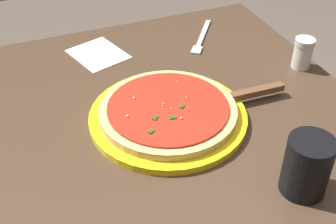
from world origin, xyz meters
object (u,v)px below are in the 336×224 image
object	(u,v)px
serving_plate	(168,117)
napkin_folded_right	(98,54)
pizza	(168,110)
cup_tall_drink	(307,166)
fork	(201,38)
pizza_server	(238,96)
parmesan_shaker	(303,53)

from	to	relation	value
serving_plate	napkin_folded_right	distance (m)	0.31
pizza	cup_tall_drink	world-z (taller)	cup_tall_drink
napkin_folded_right	fork	distance (m)	0.27
napkin_folded_right	cup_tall_drink	bearing A→B (deg)	20.01
pizza	pizza_server	xyz separation A→B (m)	(0.00, 0.16, -0.00)
cup_tall_drink	parmesan_shaker	xyz separation A→B (m)	(-0.33, 0.23, -0.02)
napkin_folded_right	pizza	bearing A→B (deg)	11.90
serving_plate	fork	size ratio (longest dim) A/B	1.98
pizza_server	cup_tall_drink	bearing A→B (deg)	-3.80
pizza_server	fork	bearing A→B (deg)	170.18
pizza_server	pizza	bearing A→B (deg)	-91.81
cup_tall_drink	parmesan_shaker	bearing A→B (deg)	145.30
pizza	napkin_folded_right	distance (m)	0.31
napkin_folded_right	parmesan_shaker	xyz separation A→B (m)	(0.24, 0.43, 0.04)
pizza	pizza_server	distance (m)	0.16
pizza_server	cup_tall_drink	xyz separation A→B (m)	(0.25, -0.02, 0.03)
pizza_server	parmesan_shaker	distance (m)	0.22
fork	cup_tall_drink	bearing A→B (deg)	-7.01
serving_plate	parmesan_shaker	size ratio (longest dim) A/B	4.30
cup_tall_drink	napkin_folded_right	xyz separation A→B (m)	(-0.56, -0.20, -0.05)
napkin_folded_right	fork	xyz separation A→B (m)	(0.03, 0.27, 0.00)
pizza_server	cup_tall_drink	distance (m)	0.25
serving_plate	pizza	world-z (taller)	pizza
pizza_server	parmesan_shaker	bearing A→B (deg)	109.64
serving_plate	pizza	distance (m)	0.02
cup_tall_drink	parmesan_shaker	distance (m)	0.40
fork	parmesan_shaker	size ratio (longest dim) A/B	2.17
napkin_folded_right	serving_plate	bearing A→B (deg)	11.90
serving_plate	parmesan_shaker	xyz separation A→B (m)	(-0.07, 0.37, 0.03)
serving_plate	parmesan_shaker	world-z (taller)	parmesan_shaker
fork	napkin_folded_right	bearing A→B (deg)	-95.36
serving_plate	cup_tall_drink	bearing A→B (deg)	28.65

